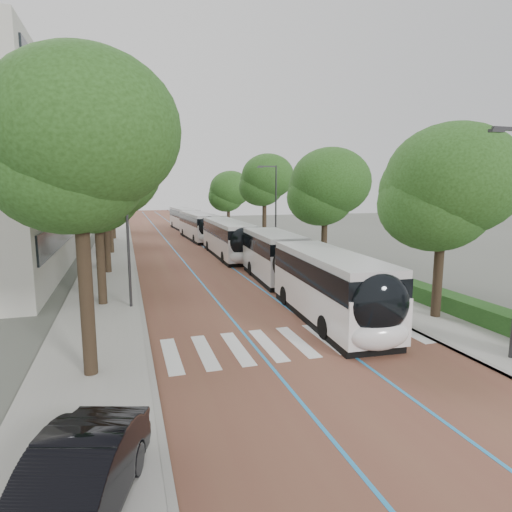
{
  "coord_description": "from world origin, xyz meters",
  "views": [
    {
      "loc": [
        -6.23,
        -14.24,
        6.12
      ],
      "look_at": [
        0.67,
        8.16,
        2.4
      ],
      "focal_mm": 30.0,
      "sensor_mm": 36.0,
      "label": 1
    }
  ],
  "objects": [
    {
      "name": "ground",
      "position": [
        0.0,
        0.0,
        0.0
      ],
      "size": [
        160.0,
        160.0,
        0.0
      ],
      "primitive_type": "plane",
      "color": "#51544C",
      "rests_on": "ground"
    },
    {
      "name": "trees_right",
      "position": [
        7.7,
        21.15,
        5.96
      ],
      "size": [
        6.0,
        47.88,
        9.03
      ],
      "color": "black",
      "rests_on": "ground"
    },
    {
      "name": "bus_queued_1",
      "position": [
        2.23,
        36.55,
        1.62
      ],
      "size": [
        2.96,
        12.48,
        3.2
      ],
      "rotation": [
        0.0,
        0.0,
        0.04
      ],
      "color": "white",
      "rests_on": "ground"
    },
    {
      "name": "sidewalk_left",
      "position": [
        -7.5,
        40.0,
        0.06
      ],
      "size": [
        4.0,
        140.0,
        0.12
      ],
      "primitive_type": "cube",
      "color": "#9B9993",
      "rests_on": "ground"
    },
    {
      "name": "kerb_right",
      "position": [
        5.6,
        40.0,
        0.06
      ],
      "size": [
        0.2,
        140.0,
        0.14
      ],
      "primitive_type": "cube",
      "color": "gray",
      "rests_on": "ground"
    },
    {
      "name": "lane_line_right",
      "position": [
        1.6,
        40.0,
        0.02
      ],
      "size": [
        0.12,
        126.0,
        0.01
      ],
      "primitive_type": "cube",
      "color": "#2786C5",
      "rests_on": "road"
    },
    {
      "name": "hedge",
      "position": [
        9.1,
        0.0,
        0.52
      ],
      "size": [
        1.2,
        14.0,
        0.8
      ],
      "primitive_type": "cube",
      "color": "#1B4116",
      "rests_on": "sidewalk_right"
    },
    {
      "name": "bus_queued_0",
      "position": [
        2.64,
        22.85,
        1.62
      ],
      "size": [
        2.75,
        12.44,
        3.2
      ],
      "rotation": [
        0.0,
        0.0,
        -0.02
      ],
      "color": "white",
      "rests_on": "ground"
    },
    {
      "name": "trees_left",
      "position": [
        -7.5,
        23.92,
        6.68
      ],
      "size": [
        5.87,
        60.55,
        9.64
      ],
      "color": "black",
      "rests_on": "ground"
    },
    {
      "name": "streetlight_far",
      "position": [
        6.62,
        22.0,
        4.82
      ],
      "size": [
        1.82,
        0.2,
        8.0
      ],
      "color": "#2F2F32",
      "rests_on": "sidewalk_right"
    },
    {
      "name": "bus_queued_2",
      "position": [
        2.32,
        49.24,
        1.62
      ],
      "size": [
        3.1,
        12.5,
        3.2
      ],
      "rotation": [
        0.0,
        0.0,
        0.05
      ],
      "color": "white",
      "rests_on": "ground"
    },
    {
      "name": "kerb_left",
      "position": [
        -5.6,
        40.0,
        0.06
      ],
      "size": [
        0.2,
        140.0,
        0.14
      ],
      "primitive_type": "cube",
      "color": "gray",
      "rests_on": "ground"
    },
    {
      "name": "road",
      "position": [
        0.0,
        40.0,
        0.01
      ],
      "size": [
        11.0,
        140.0,
        0.02
      ],
      "primitive_type": "cube",
      "color": "brown",
      "rests_on": "ground"
    },
    {
      "name": "zebra_crossing",
      "position": [
        0.2,
        1.0,
        0.03
      ],
      "size": [
        10.55,
        3.6,
        0.01
      ],
      "color": "silver",
      "rests_on": "ground"
    },
    {
      "name": "sidewalk_right",
      "position": [
        7.5,
        40.0,
        0.06
      ],
      "size": [
        4.0,
        140.0,
        0.12
      ],
      "primitive_type": "cube",
      "color": "#9B9993",
      "rests_on": "ground"
    },
    {
      "name": "lane_line_left",
      "position": [
        -1.6,
        40.0,
        0.02
      ],
      "size": [
        0.12,
        126.0,
        0.01
      ],
      "primitive_type": "cube",
      "color": "#2786C5",
      "rests_on": "road"
    },
    {
      "name": "lead_bus",
      "position": [
        2.92,
        7.02,
        1.63
      ],
      "size": [
        3.61,
        18.51,
        3.2
      ],
      "rotation": [
        0.0,
        0.0,
        -0.06
      ],
      "color": "black",
      "rests_on": "ground"
    },
    {
      "name": "parked_car",
      "position": [
        -7.31,
        -6.74,
        0.88
      ],
      "size": [
        2.89,
        4.87,
        1.52
      ],
      "primitive_type": "imported",
      "rotation": [
        0.0,
        0.0,
        -0.3
      ],
      "color": "black",
      "rests_on": "sidewalk_left"
    },
    {
      "name": "lamp_post_left",
      "position": [
        -6.1,
        8.0,
        4.12
      ],
      "size": [
        0.14,
        0.14,
        8.0
      ],
      "primitive_type": "cylinder",
      "color": "#2F2F32",
      "rests_on": "sidewalk_left"
    }
  ]
}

